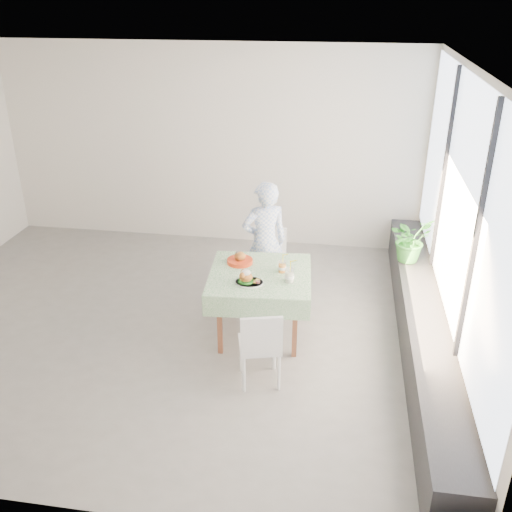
% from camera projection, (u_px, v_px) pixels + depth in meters
% --- Properties ---
extents(floor, '(6.00, 6.00, 0.00)m').
position_uv_depth(floor, '(163.00, 325.00, 6.39)').
color(floor, slate).
rests_on(floor, ground).
extents(ceiling, '(6.00, 6.00, 0.00)m').
position_uv_depth(ceiling, '(141.00, 64.00, 5.19)').
color(ceiling, white).
rests_on(ceiling, ground).
extents(wall_back, '(6.00, 0.02, 2.80)m').
position_uv_depth(wall_back, '(210.00, 146.00, 8.02)').
color(wall_back, silver).
rests_on(wall_back, ground).
extents(wall_front, '(6.00, 0.02, 2.80)m').
position_uv_depth(wall_front, '(26.00, 347.00, 3.56)').
color(wall_front, silver).
rests_on(wall_front, ground).
extents(wall_right, '(0.02, 5.00, 2.80)m').
position_uv_depth(wall_right, '(459.00, 226.00, 5.36)').
color(wall_right, silver).
rests_on(wall_right, ground).
extents(window_pane, '(0.01, 4.80, 2.18)m').
position_uv_depth(window_pane, '(460.00, 200.00, 5.26)').
color(window_pane, '#D1E0F9').
rests_on(window_pane, ground).
extents(window_ledge, '(0.40, 4.80, 0.50)m').
position_uv_depth(window_ledge, '(422.00, 327.00, 5.89)').
color(window_ledge, black).
rests_on(window_ledge, ground).
extents(cafe_table, '(1.12, 1.12, 0.74)m').
position_uv_depth(cafe_table, '(260.00, 297.00, 6.04)').
color(cafe_table, brown).
rests_on(cafe_table, ground).
extents(chair_far, '(0.44, 0.44, 0.83)m').
position_uv_depth(chair_far, '(270.00, 277.00, 6.88)').
color(chair_far, white).
rests_on(chair_far, ground).
extents(chair_near, '(0.46, 0.46, 0.80)m').
position_uv_depth(chair_near, '(260.00, 359.00, 5.38)').
color(chair_near, white).
rests_on(chair_near, ground).
extents(diner, '(0.64, 0.55, 1.49)m').
position_uv_depth(diner, '(265.00, 243.00, 6.62)').
color(diner, '#8DA9E2').
rests_on(diner, ground).
extents(main_dish, '(0.29, 0.29, 0.15)m').
position_uv_depth(main_dish, '(247.00, 279.00, 5.70)').
color(main_dish, white).
rests_on(main_dish, cafe_table).
extents(juice_cup_orange, '(0.09, 0.09, 0.25)m').
position_uv_depth(juice_cup_orange, '(282.00, 267.00, 5.92)').
color(juice_cup_orange, white).
rests_on(juice_cup_orange, cafe_table).
extents(juice_cup_lemonade, '(0.10, 0.10, 0.28)m').
position_uv_depth(juice_cup_lemonade, '(289.00, 276.00, 5.72)').
color(juice_cup_lemonade, white).
rests_on(juice_cup_lemonade, cafe_table).
extents(second_dish, '(0.28, 0.28, 0.13)m').
position_uv_depth(second_dish, '(240.00, 260.00, 6.12)').
color(second_dish, red).
rests_on(second_dish, cafe_table).
extents(potted_plant, '(0.64, 0.63, 0.54)m').
position_uv_depth(potted_plant, '(410.00, 239.00, 6.65)').
color(potted_plant, '#35832B').
rests_on(potted_plant, window_ledge).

